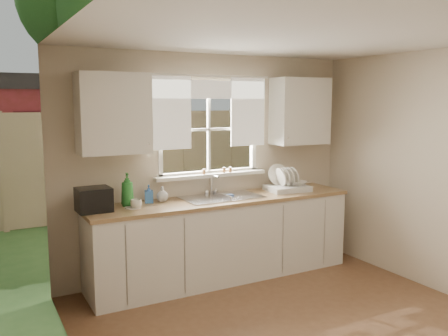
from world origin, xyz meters
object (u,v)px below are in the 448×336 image
soap_bottle_a (127,190)px  black_appliance (94,200)px  cup (136,204)px  dish_rack (287,185)px

soap_bottle_a → black_appliance: 0.37m
soap_bottle_a → black_appliance: bearing=-162.4°
soap_bottle_a → cup: 0.20m
dish_rack → soap_bottle_a: soap_bottle_a is taller
dish_rack → black_appliance: bearing=179.5°
soap_bottle_a → cup: soap_bottle_a is taller
soap_bottle_a → black_appliance: size_ratio=1.07×
dish_rack → black_appliance: (-2.28, 0.02, 0.05)m
cup → soap_bottle_a: bearing=108.8°
cup → black_appliance: black_appliance is taller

